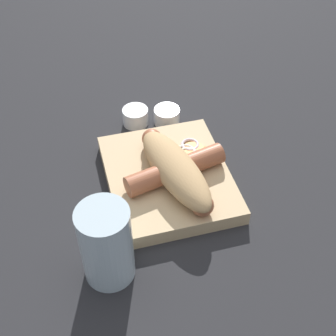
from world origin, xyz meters
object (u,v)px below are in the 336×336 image
food_tray (168,178)px  bread_roll (175,169)px  condiment_cup_near (167,117)px  drink_glass (106,244)px  sausage (175,170)px  condiment_cup_far (135,117)px

food_tray → bread_roll: (0.02, 0.01, 0.04)m
food_tray → condiment_cup_near: condiment_cup_near is taller
food_tray → bread_roll: bread_roll is taller
food_tray → drink_glass: drink_glass is taller
sausage → food_tray: bearing=-146.0°
sausage → condiment_cup_near: (-0.16, 0.03, -0.03)m
bread_roll → condiment_cup_far: 0.19m
condiment_cup_near → drink_glass: bearing=-28.6°
sausage → drink_glass: drink_glass is taller
bread_roll → drink_glass: size_ratio=1.60×
food_tray → condiment_cup_far: 0.17m
bread_roll → condiment_cup_near: bearing=169.5°
condiment_cup_near → drink_glass: 0.33m
food_tray → drink_glass: size_ratio=1.82×
sausage → condiment_cup_far: size_ratio=4.09×
condiment_cup_near → condiment_cup_far: size_ratio=1.00×
sausage → condiment_cup_far: 0.18m
drink_glass → condiment_cup_far: bearing=161.4°
condiment_cup_far → drink_glass: bearing=-18.6°
food_tray → bread_roll: size_ratio=1.14×
condiment_cup_far → food_tray: bearing=6.3°
food_tray → sausage: sausage is taller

